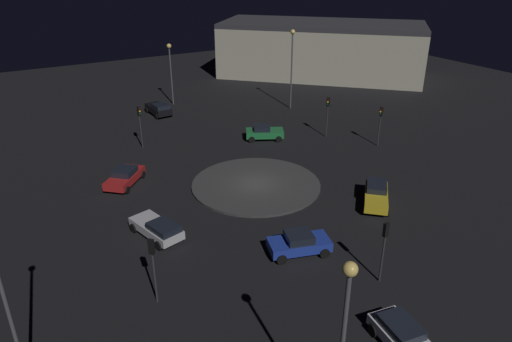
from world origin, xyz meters
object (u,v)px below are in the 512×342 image
car_red (125,177)px  car_yellow (376,195)px  traffic_light_northeast (328,109)px  streetlamp_southwest_near (3,294)px  streetlamp_southwest (344,332)px  car_white (406,340)px  car_black (159,109)px  car_silver (158,228)px  streetlamp_northeast (292,56)px  car_green (264,132)px  traffic_light_south (384,240)px  traffic_light_southwest (153,258)px  car_blue (299,243)px  traffic_light_northwest (140,119)px  streetlamp_north (170,62)px  store_building (321,49)px  traffic_light_east (380,119)px

car_red → car_yellow: 21.17m
traffic_light_northeast → streetlamp_southwest_near: bearing=3.8°
traffic_light_northeast → streetlamp_southwest: streetlamp_southwest is taller
car_white → car_black: bearing=-174.9°
car_silver → streetlamp_northeast: (25.05, 20.53, 5.94)m
car_green → traffic_light_south: size_ratio=1.07×
traffic_light_southwest → traffic_light_south: size_ratio=1.02×
streetlamp_southwest_near → traffic_light_northeast: bearing=30.6°
car_silver → traffic_light_south: (9.99, -11.43, 2.18)m
traffic_light_northeast → streetlamp_northeast: bearing=-130.1°
car_red → car_black: car_black is taller
car_blue → traffic_light_northwest: (-3.16, 23.40, 2.33)m
car_yellow → streetlamp_southwest: bearing=-4.5°
car_yellow → streetlamp_north: 34.48m
car_yellow → traffic_light_southwest: traffic_light_southwest is taller
traffic_light_south → streetlamp_southwest_near: streetlamp_southwest_near is taller
car_green → car_black: size_ratio=1.00×
streetlamp_southwest → streetlamp_northeast: size_ratio=0.90×
car_red → traffic_light_northeast: 22.32m
traffic_light_northeast → store_building: store_building is taller
car_blue → car_silver: bearing=-24.8°
car_silver → store_building: (39.32, 33.09, 3.46)m
car_silver → traffic_light_southwest: (-2.34, -6.40, 2.25)m
traffic_light_northwest → streetlamp_southwest_near: bearing=-51.4°
car_green → traffic_light_southwest: (-18.71, -19.12, 2.22)m
car_black → traffic_light_northwest: bearing=148.0°
streetlamp_northeast → car_yellow: bearing=-108.8°
store_building → car_green: bearing=86.0°
car_yellow → streetlamp_north: bearing=-129.9°
car_green → streetlamp_north: bearing=129.4°
car_green → car_yellow: 16.74m
traffic_light_east → traffic_light_south: bearing=41.1°
car_green → car_silver: 20.74m
car_white → traffic_light_northwest: (-2.86, 33.09, 2.37)m
streetlamp_north → streetlamp_southwest: bearing=-103.6°
car_black → streetlamp_southwest_near: 40.43m
car_black → car_yellow: bearing=-170.2°
car_white → car_yellow: size_ratio=1.05×
car_red → car_silver: car_red is taller
traffic_light_east → traffic_light_northeast: size_ratio=0.94×
car_white → traffic_light_northeast: size_ratio=1.07×
car_white → car_blue: size_ratio=1.06×
car_white → streetlamp_southwest_near: bearing=-105.2°
car_green → car_silver: size_ratio=0.94×
traffic_light_northeast → streetlamp_north: size_ratio=0.56×
car_red → streetlamp_southwest: streetlamp_southwest is taller
traffic_light_northwest → car_red: bearing=-51.4°
car_blue → traffic_light_northwest: 23.73m
car_blue → car_white: bearing=104.7°
traffic_light_south → store_building: 53.33m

